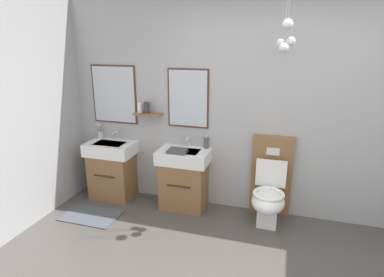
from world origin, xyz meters
The scene contains 10 objects.
wall_back centered at (-0.02, 1.75, 1.35)m, with size 5.44×0.61×2.69m.
bath_mat centered at (-2.06, 0.94, 0.01)m, with size 0.68×0.44×0.01m, color #474C56.
vanity_sink_left centered at (-2.06, 1.51, 0.40)m, with size 0.63×0.44×0.77m.
tap_on_left_sink centered at (-2.06, 1.67, 0.84)m, with size 0.03×0.13×0.11m.
vanity_sink_right centered at (-1.04, 1.51, 0.40)m, with size 0.63×0.44×0.77m.
tap_on_right_sink centered at (-1.04, 1.67, 0.84)m, with size 0.03×0.13×0.11m.
toilet centered at (0.01, 1.49, 0.38)m, with size 0.48×0.62×1.00m.
toothbrush_cup centered at (-2.30, 1.65, 0.83)m, with size 0.07×0.07×0.21m.
soap_dispenser centered at (-0.80, 1.66, 0.84)m, with size 0.06×0.06×0.18m.
folded_hand_towel centered at (-1.08, 1.39, 0.79)m, with size 0.22×0.16×0.04m, color #47474C.
Camera 1 is at (0.17, -2.08, 2.08)m, focal length 30.54 mm.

